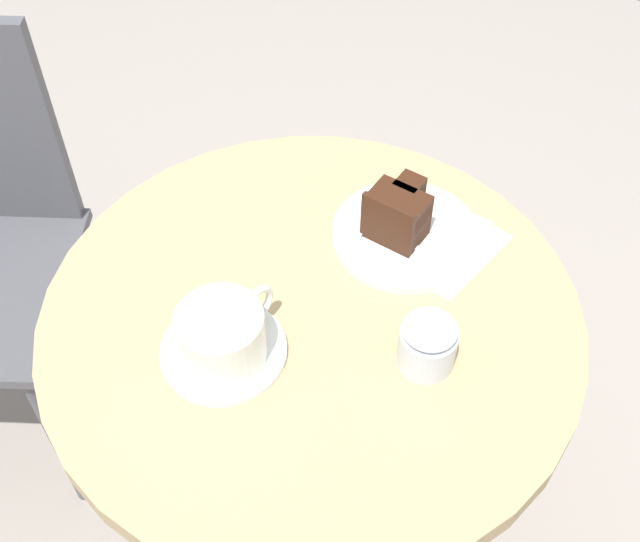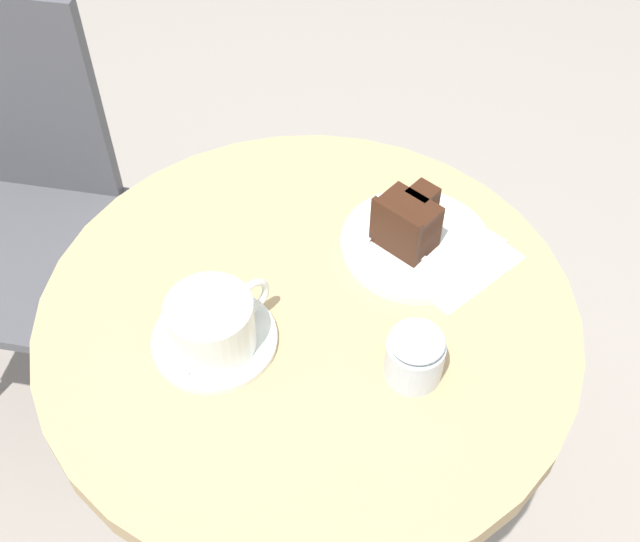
{
  "view_description": "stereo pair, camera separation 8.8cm",
  "coord_description": "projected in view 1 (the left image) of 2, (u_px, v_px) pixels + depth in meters",
  "views": [
    {
      "loc": [
        -0.45,
        -0.39,
        1.49
      ],
      "look_at": [
        0.03,
        0.01,
        0.76
      ],
      "focal_mm": 45.0,
      "sensor_mm": 36.0,
      "label": 1
    },
    {
      "loc": [
        -0.39,
        -0.46,
        1.49
      ],
      "look_at": [
        0.03,
        0.01,
        0.76
      ],
      "focal_mm": 45.0,
      "sensor_mm": 36.0,
      "label": 2
    }
  ],
  "objects": [
    {
      "name": "teaspoon",
      "position": [
        181.0,
        348.0,
        0.93
      ],
      "size": [
        0.05,
        0.09,
        0.0
      ],
      "rotation": [
        0.0,
        0.0,
        1.19
      ],
      "color": "silver",
      "rests_on": "saucer"
    },
    {
      "name": "cake_plate",
      "position": [
        405.0,
        235.0,
        1.05
      ],
      "size": [
        0.2,
        0.2,
        0.01
      ],
      "color": "silver",
      "rests_on": "cafe_table"
    },
    {
      "name": "cafe_table",
      "position": [
        312.0,
        371.0,
        1.07
      ],
      "size": [
        0.66,
        0.66,
        0.72
      ],
      "color": "tan",
      "rests_on": "ground"
    },
    {
      "name": "cake_slice",
      "position": [
        398.0,
        214.0,
        1.02
      ],
      "size": [
        0.08,
        0.08,
        0.07
      ],
      "rotation": [
        0.0,
        0.0,
        0.1
      ],
      "color": "#422619",
      "rests_on": "cake_plate"
    },
    {
      "name": "coffee_cup",
      "position": [
        222.0,
        334.0,
        0.9
      ],
      "size": [
        0.13,
        0.1,
        0.07
      ],
      "color": "silver",
      "rests_on": "saucer"
    },
    {
      "name": "fork",
      "position": [
        376.0,
        236.0,
        1.04
      ],
      "size": [
        0.05,
        0.13,
        0.0
      ],
      "rotation": [
        0.0,
        0.0,
        1.87
      ],
      "color": "silver",
      "rests_on": "cake_plate"
    },
    {
      "name": "sugar_pot",
      "position": [
        428.0,
        343.0,
        0.9
      ],
      "size": [
        0.07,
        0.07,
        0.07
      ],
      "color": "silver",
      "rests_on": "cafe_table"
    },
    {
      "name": "saucer",
      "position": [
        224.0,
        351.0,
        0.93
      ],
      "size": [
        0.15,
        0.15,
        0.01
      ],
      "color": "silver",
      "rests_on": "cafe_table"
    },
    {
      "name": "napkin",
      "position": [
        431.0,
        237.0,
        1.05
      ],
      "size": [
        0.15,
        0.17,
        0.0
      ],
      "rotation": [
        0.0,
        0.0,
        1.55
      ],
      "color": "silver",
      "rests_on": "cafe_table"
    }
  ]
}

